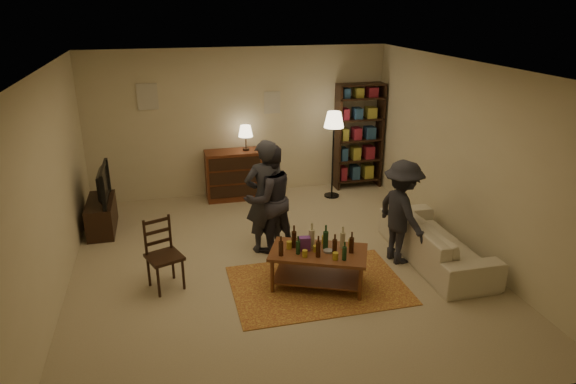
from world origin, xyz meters
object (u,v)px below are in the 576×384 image
object	(u,v)px
person_right	(269,199)
person_by_sofa	(402,212)
coffee_table	(318,256)
sofa	(436,241)
floor_lamp	(334,126)
dining_chair	(162,251)
person_left	(265,197)
tv_stand	(101,208)
dresser	(234,174)
bookshelf	(359,135)

from	to	relation	value
person_right	person_by_sofa	bearing A→B (deg)	136.19
coffee_table	sofa	bearing A→B (deg)	8.33
floor_lamp	person_right	bearing A→B (deg)	-130.80
dining_chair	person_left	size ratio (longest dim) A/B	0.56
coffee_table	person_by_sofa	distance (m)	1.40
dining_chair	person_right	size ratio (longest dim) A/B	0.59
coffee_table	floor_lamp	world-z (taller)	floor_lamp
person_by_sofa	tv_stand	bearing A→B (deg)	54.36
dresser	bookshelf	world-z (taller)	bookshelf
coffee_table	dresser	size ratio (longest dim) A/B	1.01
dining_chair	floor_lamp	xyz separation A→B (m)	(3.11, 2.54, 0.87)
coffee_table	dresser	bearing A→B (deg)	99.79
dining_chair	bookshelf	xyz separation A→B (m)	(3.77, 2.97, 0.54)
floor_lamp	dresser	bearing A→B (deg)	168.46
dining_chair	coffee_table	bearing A→B (deg)	-35.09
dining_chair	sofa	xyz separation A→B (m)	(3.72, -0.21, -0.19)
dining_chair	dresser	bearing A→B (deg)	44.22
tv_stand	floor_lamp	distance (m)	4.19
floor_lamp	person_by_sofa	distance (m)	2.70
tv_stand	person_right	bearing A→B (deg)	-27.72
dining_chair	tv_stand	distance (m)	2.19
bookshelf	person_by_sofa	distance (m)	3.12
sofa	person_left	distance (m)	2.48
bookshelf	sofa	distance (m)	3.26
dresser	tv_stand	bearing A→B (deg)	-157.93
coffee_table	dresser	distance (m)	3.43
coffee_table	bookshelf	distance (m)	3.96
tv_stand	person_left	size ratio (longest dim) A/B	0.63
tv_stand	sofa	size ratio (longest dim) A/B	0.51
dresser	bookshelf	xyz separation A→B (m)	(2.44, 0.07, 0.56)
dresser	coffee_table	bearing A→B (deg)	-80.21
person_right	person_by_sofa	xyz separation A→B (m)	(1.70, -0.79, -0.06)
tv_stand	sofa	distance (m)	5.14
bookshelf	floor_lamp	distance (m)	0.85
person_right	person_by_sofa	world-z (taller)	person_right
floor_lamp	person_by_sofa	xyz separation A→B (m)	(0.11, -2.63, -0.62)
dining_chair	floor_lamp	world-z (taller)	floor_lamp
bookshelf	person_by_sofa	world-z (taller)	bookshelf
floor_lamp	person_left	size ratio (longest dim) A/B	0.96
dresser	sofa	bearing A→B (deg)	-52.46
coffee_table	person_left	bearing A→B (deg)	110.82
person_left	coffee_table	bearing A→B (deg)	103.99
tv_stand	person_right	world-z (taller)	person_right
dining_chair	sofa	distance (m)	3.73
person_by_sofa	person_left	bearing A→B (deg)	57.24
bookshelf	sofa	world-z (taller)	bookshelf
bookshelf	person_right	world-z (taller)	bookshelf
sofa	coffee_table	bearing A→B (deg)	98.33
person_left	person_by_sofa	xyz separation A→B (m)	(1.75, -0.77, -0.10)
coffee_table	dining_chair	distance (m)	1.97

